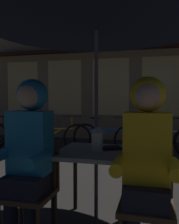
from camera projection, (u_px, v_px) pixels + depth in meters
cafe_table at (96, 161)px, 2.36m from camera, size 0.72×0.72×0.74m
patio_umbrella at (96, 9)px, 2.28m from camera, size 2.10×2.10×2.31m
lantern at (97, 138)px, 2.34m from camera, size 0.11×0.11×0.23m
chair_left at (32, 185)px, 2.13m from camera, size 0.40×0.40×0.87m
chair_right at (147, 196)px, 1.89m from camera, size 0.40×0.40×0.87m
person_left_hooded at (29, 145)px, 2.05m from camera, size 0.45×0.56×1.40m
person_right_hooded at (147, 151)px, 1.81m from camera, size 0.45×0.56×1.40m
shopfront_building at (137, 38)px, 7.45m from camera, size 10.00×0.93×6.20m
bicycle_nearest at (13, 135)px, 6.12m from camera, size 1.68×0.19×0.84m
bicycle_second at (55, 137)px, 5.77m from camera, size 1.66×0.34×0.84m
bicycle_third at (106, 138)px, 5.62m from camera, size 1.67×0.30×0.84m
bicycle_fourth at (164, 140)px, 5.29m from camera, size 1.68×0.11×0.84m
book at (110, 148)px, 2.41m from camera, size 0.24×0.22×0.02m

